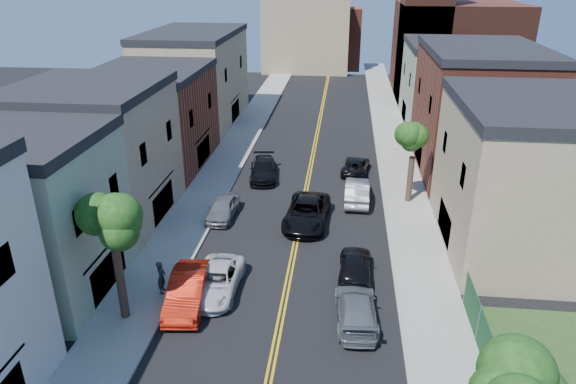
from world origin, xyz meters
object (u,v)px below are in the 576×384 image
(black_car_left, at_px, (263,170))
(black_car_right, at_px, (355,266))
(dark_car_right_far, at_px, (356,166))
(white_pickup, at_px, (216,281))
(red_sedan, at_px, (188,290))
(pedestrian_left, at_px, (161,277))
(grey_car_right, at_px, (356,309))
(grey_car_left, at_px, (223,208))
(silver_car_right, at_px, (357,191))
(black_suv_lane, at_px, (307,212))

(black_car_left, distance_m, black_car_right, 16.43)
(dark_car_right_far, bearing_deg, white_pickup, 75.09)
(red_sedan, height_order, pedestrian_left, pedestrian_left)
(grey_car_right, height_order, dark_car_right_far, grey_car_right)
(grey_car_left, distance_m, silver_car_right, 10.25)
(black_car_right, height_order, silver_car_right, silver_car_right)
(silver_car_right, bearing_deg, dark_car_right_far, -88.60)
(grey_car_left, bearing_deg, grey_car_right, -46.70)
(pedestrian_left, bearing_deg, grey_car_left, -11.00)
(silver_car_right, distance_m, black_suv_lane, 5.40)
(black_suv_lane, bearing_deg, grey_car_left, -178.82)
(black_car_right, relative_size, silver_car_right, 0.91)
(grey_car_right, bearing_deg, black_car_right, -93.14)
(pedestrian_left, bearing_deg, dark_car_right_far, -32.59)
(black_suv_lane, bearing_deg, dark_car_right_far, 74.97)
(black_car_right, bearing_deg, white_pickup, 18.25)
(black_car_left, height_order, black_car_right, black_car_right)
(red_sedan, height_order, black_car_right, red_sedan)
(red_sedan, bearing_deg, black_car_right, 15.73)
(silver_car_right, relative_size, pedestrian_left, 2.70)
(grey_car_right, bearing_deg, silver_car_right, -93.94)
(black_suv_lane, bearing_deg, black_car_right, -59.47)
(white_pickup, distance_m, black_car_left, 16.82)
(dark_car_right_far, bearing_deg, black_car_left, 22.90)
(silver_car_right, bearing_deg, grey_car_left, 23.11)
(silver_car_right, height_order, pedestrian_left, pedestrian_left)
(grey_car_left, xyz_separation_m, silver_car_right, (9.50, 3.83, 0.10))
(pedestrian_left, bearing_deg, black_car_right, -79.05)
(white_pickup, distance_m, black_car_right, 7.93)
(white_pickup, distance_m, pedestrian_left, 2.97)
(grey_car_left, height_order, grey_car_right, grey_car_left)
(grey_car_left, bearing_deg, dark_car_right_far, 48.79)
(white_pickup, distance_m, silver_car_right, 15.11)
(white_pickup, relative_size, dark_car_right_far, 1.13)
(black_car_right, bearing_deg, pedestrian_left, 16.65)
(silver_car_right, relative_size, black_suv_lane, 0.84)
(dark_car_right_far, distance_m, black_suv_lane, 10.74)
(dark_car_right_far, bearing_deg, pedestrian_left, 68.69)
(pedestrian_left, bearing_deg, red_sedan, -117.06)
(black_car_right, xyz_separation_m, black_suv_lane, (-3.30, 6.58, 0.06))
(grey_car_left, bearing_deg, black_suv_lane, -0.07)
(black_car_right, height_order, dark_car_right_far, black_car_right)
(red_sedan, bearing_deg, dark_car_right_far, 60.12)
(red_sedan, xyz_separation_m, silver_car_right, (9.04, 14.19, -0.02))
(silver_car_right, relative_size, dark_car_right_far, 1.11)
(white_pickup, height_order, black_suv_lane, black_suv_lane)
(white_pickup, bearing_deg, grey_car_right, -11.57)
(silver_car_right, bearing_deg, grey_car_right, 90.37)
(white_pickup, bearing_deg, black_car_right, 17.62)
(black_car_right, bearing_deg, grey_car_left, -34.64)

